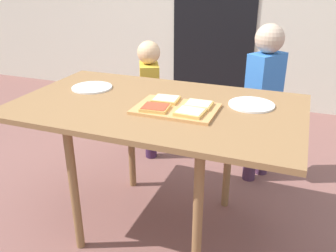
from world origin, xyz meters
TOP-DOWN VIEW (x-y plane):
  - ground_plane at (0.00, 0.00)m, footprint 16.00×16.00m
  - house_door at (-0.28, 2.27)m, footprint 0.90×0.02m
  - dining_table at (0.00, 0.00)m, footprint 1.48×0.87m
  - cutting_board at (0.12, -0.05)m, footprint 0.40×0.27m
  - pizza_slice_near_right at (0.21, -0.11)m, footprint 0.14×0.12m
  - pizza_slice_far_right at (0.22, 0.01)m, footprint 0.13×0.12m
  - pizza_slice_far_left at (0.04, 0.02)m, footprint 0.14×0.12m
  - pizza_slice_near_left at (0.04, -0.11)m, footprint 0.14×0.13m
  - plate_white_right at (0.46, 0.15)m, footprint 0.23×0.23m
  - plate_white_left at (-0.46, 0.11)m, footprint 0.23×0.23m
  - child_left at (-0.41, 0.82)m, footprint 0.23×0.28m
  - child_right at (0.46, 0.76)m, footprint 0.24×0.28m

SIDE VIEW (x-z plane):
  - ground_plane at x=0.00m, z-range 0.00..0.00m
  - child_left at x=-0.41m, z-range 0.07..0.99m
  - child_right at x=0.46m, z-range 0.09..1.18m
  - dining_table at x=0.00m, z-range 0.31..1.07m
  - plate_white_right at x=0.46m, z-range 0.76..0.77m
  - plate_white_left at x=-0.46m, z-range 0.76..0.77m
  - cutting_board at x=0.12m, z-range 0.76..0.78m
  - pizza_slice_near_right at x=0.21m, z-range 0.78..0.79m
  - pizza_slice_far_right at x=0.22m, z-range 0.78..0.79m
  - pizza_slice_far_left at x=0.04m, z-range 0.78..0.79m
  - pizza_slice_near_left at x=0.04m, z-range 0.78..0.79m
  - house_door at x=-0.28m, z-range 0.00..2.00m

